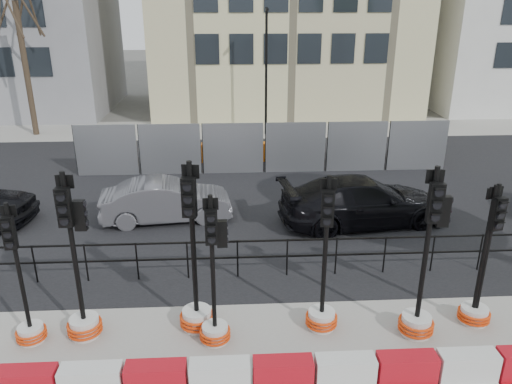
{
  "coord_description": "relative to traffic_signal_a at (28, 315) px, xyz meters",
  "views": [
    {
      "loc": [
        -1.34,
        -9.43,
        6.37
      ],
      "look_at": [
        -0.66,
        3.0,
        1.53
      ],
      "focal_mm": 35.0,
      "sensor_mm": 36.0,
      "label": 1
    }
  ],
  "objects": [
    {
      "name": "ground",
      "position": [
        5.33,
        1.03,
        -0.62
      ],
      "size": [
        120.0,
        120.0,
        0.0
      ],
      "primitive_type": "plane",
      "color": "#51514C",
      "rests_on": "ground"
    },
    {
      "name": "road",
      "position": [
        5.33,
        8.03,
        -0.6
      ],
      "size": [
        40.0,
        14.0,
        0.03
      ],
      "primitive_type": "cube",
      "color": "black",
      "rests_on": "ground"
    },
    {
      "name": "sidewalk_far",
      "position": [
        5.33,
        17.03,
        -0.61
      ],
      "size": [
        40.0,
        4.0,
        0.02
      ],
      "primitive_type": "cube",
      "color": "gray",
      "rests_on": "ground"
    },
    {
      "name": "kerb_railing",
      "position": [
        5.33,
        2.23,
        0.07
      ],
      "size": [
        18.0,
        0.04,
        1.0
      ],
      "color": "black",
      "rests_on": "ground"
    },
    {
      "name": "heras_fencing",
      "position": [
        5.9,
        10.89,
        0.04
      ],
      "size": [
        14.33,
        1.72,
        2.0
      ],
      "color": "gray",
      "rests_on": "ground"
    },
    {
      "name": "lamp_post_far",
      "position": [
        5.83,
        16.01,
        2.61
      ],
      "size": [
        0.12,
        0.56,
        6.0
      ],
      "color": "black",
      "rests_on": "ground"
    },
    {
      "name": "barrier_row",
      "position": [
        5.33,
        -1.77,
        -0.25
      ],
      "size": [
        14.65,
        0.5,
        0.8
      ],
      "color": "red",
      "rests_on": "ground"
    },
    {
      "name": "traffic_signal_a",
      "position": [
        0.0,
        0.0,
        0.0
      ],
      "size": [
        0.59,
        0.59,
        2.99
      ],
      "rotation": [
        0.0,
        0.0,
        0.07
      ],
      "color": "silver",
      "rests_on": "ground"
    },
    {
      "name": "traffic_signal_b",
      "position": [
        1.03,
        0.12,
        0.22
      ],
      "size": [
        0.69,
        0.69,
        3.51
      ],
      "rotation": [
        0.0,
        0.0,
        -0.04
      ],
      "color": "silver",
      "rests_on": "ground"
    },
    {
      "name": "traffic_signal_c",
      "position": [
        3.25,
        0.25,
        0.13
      ],
      "size": [
        0.71,
        0.71,
        3.62
      ],
      "rotation": [
        0.0,
        0.0,
        -0.16
      ],
      "color": "silver",
      "rests_on": "ground"
    },
    {
      "name": "traffic_signal_d",
      "position": [
        3.65,
        -0.21,
        0.13
      ],
      "size": [
        0.62,
        0.62,
        3.13
      ],
      "rotation": [
        0.0,
        0.0,
        0.04
      ],
      "color": "silver",
      "rests_on": "ground"
    },
    {
      "name": "traffic_signal_e",
      "position": [
        5.81,
        0.12,
        0.07
      ],
      "size": [
        0.66,
        0.66,
        3.34
      ],
      "rotation": [
        0.0,
        0.0,
        -0.19
      ],
      "color": "silver",
      "rests_on": "ground"
    },
    {
      "name": "traffic_signal_f",
      "position": [
        7.7,
        -0.19,
        0.24
      ],
      "size": [
        0.71,
        0.71,
        3.59
      ],
      "rotation": [
        0.0,
        0.0,
        -0.07
      ],
      "color": "silver",
      "rests_on": "ground"
    },
    {
      "name": "traffic_signal_g",
      "position": [
        9.06,
        0.11,
        0.03
      ],
      "size": [
        0.61,
        0.61,
        3.12
      ],
      "rotation": [
        0.0,
        0.0,
        0.16
      ],
      "color": "silver",
      "rests_on": "ground"
    },
    {
      "name": "traffic_signal_h",
      "position": [
        9.02,
        0.13,
        0.02
      ],
      "size": [
        0.61,
        0.61,
        3.09
      ],
      "rotation": [
        0.0,
        0.0,
        0.29
      ],
      "color": "silver",
      "rests_on": "ground"
    },
    {
      "name": "car_b",
      "position": [
        2.04,
        5.75,
        0.03
      ],
      "size": [
        2.29,
        4.23,
        1.29
      ],
      "primitive_type": "imported",
      "rotation": [
        0.0,
        0.0,
        1.69
      ],
      "color": "#545359",
      "rests_on": "ground"
    },
    {
      "name": "car_c",
      "position": [
        7.92,
        5.2,
        0.1
      ],
      "size": [
        3.41,
        5.53,
        1.44
      ],
      "primitive_type": "imported",
      "rotation": [
        0.0,
        0.0,
        1.71
      ],
      "color": "black",
      "rests_on": "ground"
    }
  ]
}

